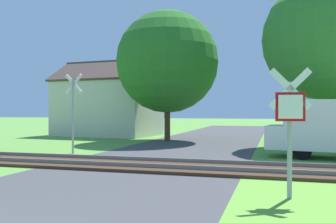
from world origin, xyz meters
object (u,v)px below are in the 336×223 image
at_px(tree_center, 167,62).
at_px(tree_right, 325,38).
at_px(stop_sign_near, 290,121).
at_px(house, 108,106).
at_px(crossing_sign_far, 73,107).

distance_m(tree_center, tree_right, 8.84).
relative_size(stop_sign_near, tree_right, 0.32).
xyz_separation_m(stop_sign_near, tree_right, (2.05, 11.62, 3.74)).
bearing_deg(house, stop_sign_near, -48.68).
relative_size(stop_sign_near, tree_center, 0.35).
distance_m(stop_sign_near, tree_right, 12.38).
height_order(stop_sign_near, tree_center, tree_center).
relative_size(crossing_sign_far, tree_right, 0.41).
bearing_deg(house, tree_right, -14.82).
bearing_deg(crossing_sign_far, tree_right, 33.89).
relative_size(crossing_sign_far, house, 0.44).
bearing_deg(tree_center, stop_sign_near, -64.05).
bearing_deg(house, tree_center, -26.28).
bearing_deg(stop_sign_near, tree_right, -110.28).
bearing_deg(crossing_sign_far, stop_sign_near, -28.90).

